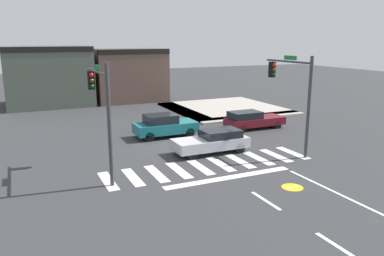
{
  "coord_description": "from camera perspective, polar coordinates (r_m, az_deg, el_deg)",
  "views": [
    {
      "loc": [
        -8.97,
        -21.68,
        6.57
      ],
      "look_at": [
        0.81,
        -0.4,
        1.09
      ],
      "focal_mm": 35.85,
      "sensor_mm": 36.0,
      "label": 1
    }
  ],
  "objects": [
    {
      "name": "traffic_signal_southwest",
      "position": [
        18.82,
        -13.47,
        4.23
      ],
      "size": [
        0.32,
        4.43,
        5.57
      ],
      "rotation": [
        0.0,
        0.0,
        1.57
      ],
      "color": "#383A3D",
      "rests_on": "ground_plane"
    },
    {
      "name": "storefront_row",
      "position": [
        41.42,
        -16.1,
        7.54
      ],
      "size": [
        15.78,
        6.95,
        5.85
      ],
      "color": "#4C564C",
      "rests_on": "ground_plane"
    },
    {
      "name": "crosswalk_near",
      "position": [
        20.46,
        2.76,
        -5.57
      ],
      "size": [
        11.43,
        2.66,
        0.01
      ],
      "color": "silver",
      "rests_on": "ground_plane"
    },
    {
      "name": "car_silver",
      "position": [
        22.58,
        3.11,
        -1.94
      ],
      "size": [
        4.45,
        1.8,
        1.33
      ],
      "rotation": [
        0.0,
        0.0,
        3.14
      ],
      "color": "#B7BABF",
      "rests_on": "ground_plane"
    },
    {
      "name": "car_teal",
      "position": [
        26.25,
        -4.14,
        0.38
      ],
      "size": [
        4.24,
        1.89,
        1.55
      ],
      "color": "#196B70",
      "rests_on": "ground_plane"
    },
    {
      "name": "ground_plane",
      "position": [
        24.36,
        -2.12,
        -2.49
      ],
      "size": [
        120.0,
        120.0,
        0.0
      ],
      "primitive_type": "plane",
      "color": "#353538"
    },
    {
      "name": "traffic_signal_southeast",
      "position": [
        23.07,
        14.63,
        6.09
      ],
      "size": [
        0.32,
        4.1,
        5.67
      ],
      "rotation": [
        0.0,
        0.0,
        1.57
      ],
      "color": "#383A3D",
      "rests_on": "ground_plane"
    },
    {
      "name": "car_maroon",
      "position": [
        28.85,
        8.92,
        1.24
      ],
      "size": [
        4.47,
        1.73,
        1.35
      ],
      "color": "maroon",
      "rests_on": "ground_plane"
    },
    {
      "name": "bike_detector_marking",
      "position": [
        18.13,
        14.7,
        -8.52
      ],
      "size": [
        0.97,
        0.97,
        0.01
      ],
      "color": "yellow",
      "rests_on": "ground_plane"
    },
    {
      "name": "lane_markings",
      "position": [
        15.42,
        19.94,
        -12.88
      ],
      "size": [
        6.8,
        20.25,
        0.01
      ],
      "color": "white",
      "rests_on": "ground_plane"
    },
    {
      "name": "curb_corner_northeast",
      "position": [
        36.25,
        4.56,
        2.8
      ],
      "size": [
        10.0,
        10.6,
        0.15
      ],
      "color": "#B2AA9E",
      "rests_on": "ground_plane"
    }
  ]
}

